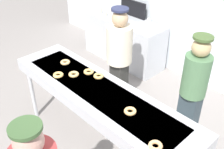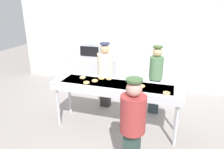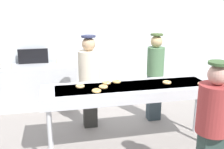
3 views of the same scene
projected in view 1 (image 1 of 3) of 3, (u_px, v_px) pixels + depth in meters
name	position (u px, v px, depth m)	size (l,w,h in m)	color
fryer_conveyor	(99.00, 96.00, 3.16)	(2.63, 0.68, 1.01)	#B7BABF
glazed_donut_0	(74.00, 74.00, 3.36)	(0.13, 0.13, 0.04)	#DFAF65
glazed_donut_1	(99.00, 76.00, 3.33)	(0.13, 0.13, 0.04)	#E4B561
glazed_donut_2	(58.00, 75.00, 3.35)	(0.13, 0.13, 0.04)	#EBB25F
glazed_donut_3	(89.00, 72.00, 3.41)	(0.13, 0.13, 0.04)	#EAB460
glazed_donut_4	(130.00, 111.00, 2.78)	(0.13, 0.13, 0.04)	#EEB36A
glazed_donut_5	(65.00, 62.00, 3.61)	(0.13, 0.13, 0.04)	#DCB26D
glazed_donut_6	(155.00, 146.00, 2.39)	(0.13, 0.13, 0.04)	#EBAB6F
worker_baker	(119.00, 54.00, 3.96)	(0.38, 0.38, 1.65)	#2A2A27
worker_assistant	(193.00, 91.00, 3.26)	(0.31, 0.31, 1.64)	#2E3B42
prep_counter	(124.00, 40.00, 5.52)	(1.75, 0.60, 0.90)	#B7BABF
paper_cup_0	(110.00, 10.00, 5.56)	(0.07, 0.07, 0.11)	beige
paper_cup_1	(100.00, 11.00, 5.53)	(0.07, 0.07, 0.11)	beige
paper_cup_2	(105.00, 14.00, 5.38)	(0.07, 0.07, 0.11)	beige
paper_cup_3	(149.00, 22.00, 5.03)	(0.07, 0.07, 0.11)	beige
menu_display	(133.00, 8.00, 5.34)	(0.62, 0.04, 0.32)	black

